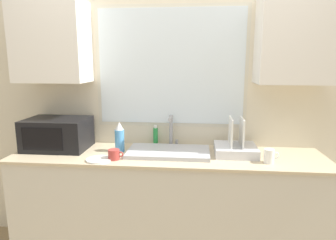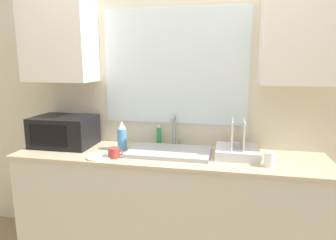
% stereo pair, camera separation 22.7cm
% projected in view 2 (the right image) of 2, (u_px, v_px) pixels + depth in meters
% --- Properties ---
extents(countertop, '(2.44, 0.60, 0.89)m').
position_uv_depth(countertop, '(168.00, 207.00, 2.44)').
color(countertop, beige).
rests_on(countertop, ground_plane).
extents(wall_back, '(6.00, 0.38, 2.60)m').
position_uv_depth(wall_back, '(174.00, 87.00, 2.52)').
color(wall_back, beige).
rests_on(wall_back, ground_plane).
extents(sink_basin, '(0.64, 0.37, 0.03)m').
position_uv_depth(sink_basin, '(169.00, 152.00, 2.36)').
color(sink_basin, '#B2B2B7').
rests_on(sink_basin, countertop).
extents(faucet, '(0.08, 0.14, 0.27)m').
position_uv_depth(faucet, '(174.00, 129.00, 2.53)').
color(faucet, '#99999E').
rests_on(faucet, countertop).
extents(microwave, '(0.50, 0.37, 0.25)m').
position_uv_depth(microwave, '(64.00, 131.00, 2.57)').
color(microwave, black).
rests_on(microwave, countertop).
extents(dish_rack, '(0.32, 0.32, 0.29)m').
position_uv_depth(dish_rack, '(237.00, 149.00, 2.29)').
color(dish_rack, silver).
rests_on(dish_rack, countertop).
extents(spray_bottle, '(0.08, 0.08, 0.24)m').
position_uv_depth(spray_bottle, '(122.00, 136.00, 2.45)').
color(spray_bottle, '#4C99D8').
rests_on(spray_bottle, countertop).
extents(soap_bottle, '(0.04, 0.04, 0.18)m').
position_uv_depth(soap_bottle, '(159.00, 136.00, 2.59)').
color(soap_bottle, '#268C3F').
rests_on(soap_bottle, countertop).
extents(mug_near_sink, '(0.12, 0.09, 0.08)m').
position_uv_depth(mug_near_sink, '(114.00, 153.00, 2.26)').
color(mug_near_sink, '#A53833').
rests_on(mug_near_sink, countertop).
extents(mug_by_rack, '(0.11, 0.07, 0.10)m').
position_uv_depth(mug_by_rack, '(270.00, 159.00, 2.07)').
color(mug_by_rack, white).
rests_on(mug_by_rack, countertop).
extents(small_plate, '(0.19, 0.19, 0.01)m').
position_uv_depth(small_plate, '(99.00, 157.00, 2.26)').
color(small_plate, white).
rests_on(small_plate, countertop).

